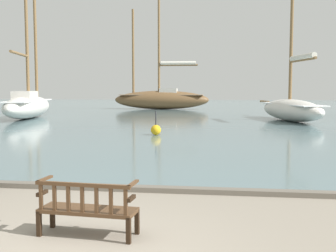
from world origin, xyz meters
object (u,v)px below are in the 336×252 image
object	(u,v)px
sailboat_far_starboard	(162,98)
park_bench	(87,208)
sailboat_nearest_port	(28,104)
sailboat_mid_starboard	(291,108)
channel_buoy	(156,130)

from	to	relation	value
sailboat_far_starboard	park_bench	bearing A→B (deg)	-83.05
park_bench	sailboat_far_starboard	bearing A→B (deg)	96.95
park_bench	sailboat_nearest_port	xyz separation A→B (m)	(-13.39, 25.25, 0.74)
sailboat_mid_starboard	park_bench	bearing A→B (deg)	-105.53
channel_buoy	sailboat_nearest_port	bearing A→B (deg)	138.10
sailboat_nearest_port	sailboat_mid_starboard	size ratio (longest dim) A/B	1.20
park_bench	channel_buoy	world-z (taller)	channel_buoy
park_bench	sailboat_far_starboard	size ratio (longest dim) A/B	0.11
park_bench	sailboat_far_starboard	xyz separation A→B (m)	(-5.03, 41.23, 0.93)
park_bench	sailboat_nearest_port	distance (m)	28.59
sailboat_nearest_port	channel_buoy	world-z (taller)	sailboat_nearest_port
sailboat_mid_starboard	channel_buoy	size ratio (longest dim) A/B	10.25
park_bench	channel_buoy	size ratio (longest dim) A/B	1.35
park_bench	channel_buoy	distance (m)	14.40
sailboat_nearest_port	sailboat_mid_starboard	world-z (taller)	sailboat_nearest_port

